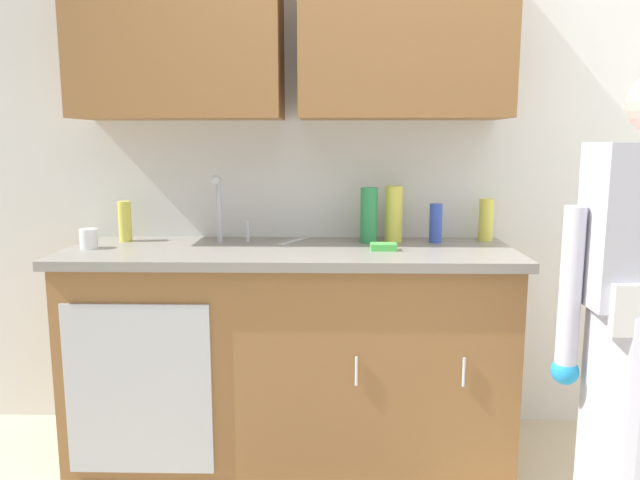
# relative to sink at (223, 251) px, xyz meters

# --- Properties ---
(kitchen_wall_with_uppers) EXTENTS (4.80, 0.44, 2.70)m
(kitchen_wall_with_uppers) POSITION_rel_sink_xyz_m (0.71, 0.29, 0.55)
(kitchen_wall_with_uppers) COLOR silver
(kitchen_wall_with_uppers) RESTS_ON ground
(counter_cabinet) EXTENTS (1.90, 0.62, 0.90)m
(counter_cabinet) POSITION_rel_sink_xyz_m (0.29, -0.01, -0.48)
(counter_cabinet) COLOR brown
(counter_cabinet) RESTS_ON ground
(countertop) EXTENTS (1.96, 0.66, 0.04)m
(countertop) POSITION_rel_sink_xyz_m (0.30, -0.01, -0.01)
(countertop) COLOR gray
(countertop) RESTS_ON counter_cabinet
(sink) EXTENTS (0.50, 0.36, 0.35)m
(sink) POSITION_rel_sink_xyz_m (0.00, 0.00, 0.00)
(sink) COLOR #B7BABF
(sink) RESTS_ON counter_cabinet
(person_at_sink) EXTENTS (0.55, 0.34, 1.62)m
(person_at_sink) POSITION_rel_sink_xyz_m (1.49, -0.71, -0.23)
(person_at_sink) COLOR white
(person_at_sink) RESTS_ON ground
(bottle_dish_liquid) EXTENTS (0.06, 0.06, 0.18)m
(bottle_dish_liquid) POSITION_rel_sink_xyz_m (0.96, 0.15, 0.10)
(bottle_dish_liquid) COLOR #334CB2
(bottle_dish_liquid) RESTS_ON countertop
(bottle_soap) EXTENTS (0.08, 0.08, 0.26)m
(bottle_soap) POSITION_rel_sink_xyz_m (0.77, 0.18, 0.14)
(bottle_soap) COLOR #D8D14C
(bottle_soap) RESTS_ON countertop
(bottle_water_short) EXTENTS (0.07, 0.07, 0.20)m
(bottle_water_short) POSITION_rel_sink_xyz_m (1.20, 0.21, 0.11)
(bottle_water_short) COLOR #D8D14C
(bottle_water_short) RESTS_ON countertop
(bottle_water_tall) EXTENTS (0.08, 0.08, 0.25)m
(bottle_water_tall) POSITION_rel_sink_xyz_m (0.65, 0.14, 0.14)
(bottle_water_tall) COLOR #2D8C4C
(bottle_water_tall) RESTS_ON countertop
(bottle_cleaner_spray) EXTENTS (0.06, 0.06, 0.19)m
(bottle_cleaner_spray) POSITION_rel_sink_xyz_m (-0.48, 0.16, 0.11)
(bottle_cleaner_spray) COLOR #D8D14C
(bottle_cleaner_spray) RESTS_ON countertop
(cup_by_sink) EXTENTS (0.08, 0.08, 0.09)m
(cup_by_sink) POSITION_rel_sink_xyz_m (-0.58, -0.04, 0.06)
(cup_by_sink) COLOR white
(cup_by_sink) RESTS_ON countertop
(knife_on_counter) EXTENTS (0.14, 0.22, 0.01)m
(knife_on_counter) POSITION_rel_sink_xyz_m (0.31, 0.16, 0.02)
(knife_on_counter) COLOR silver
(knife_on_counter) RESTS_ON countertop
(sponge) EXTENTS (0.11, 0.07, 0.03)m
(sponge) POSITION_rel_sink_xyz_m (0.70, -0.06, 0.03)
(sponge) COLOR #4CBF4C
(sponge) RESTS_ON countertop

